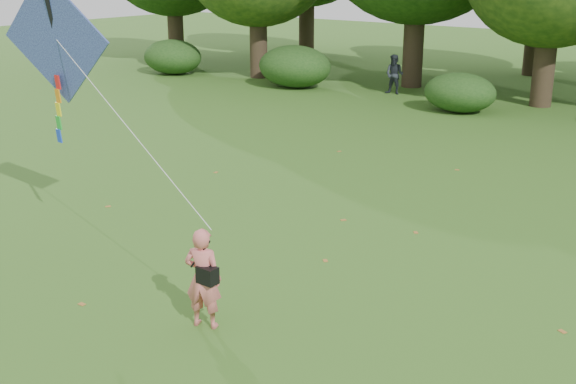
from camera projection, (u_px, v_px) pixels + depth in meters
The scene contains 7 objects.
ground at pixel (229, 321), 11.09m from camera, with size 100.00×100.00×0.00m, color #265114.
man_kite_flyer at pixel (203, 278), 10.71m from camera, with size 0.57×0.38×1.57m, color #D36863.
bystander_left at pixel (394, 75), 29.59m from camera, with size 0.79×0.61×1.62m, color #23292F.
crossbody_bag at pixel (207, 274), 10.59m from camera, with size 0.43×0.20×0.67m.
flying_kite at pixel (56, 42), 13.06m from camera, with size 5.90×1.36×3.52m.
shrub_band at pixel (556, 96), 24.59m from camera, with size 39.15×3.22×1.88m.
fallen_leaves at pixel (307, 222), 15.26m from camera, with size 10.10×11.05×0.01m.
Camera 1 is at (6.74, -7.38, 5.29)m, focal length 45.00 mm.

